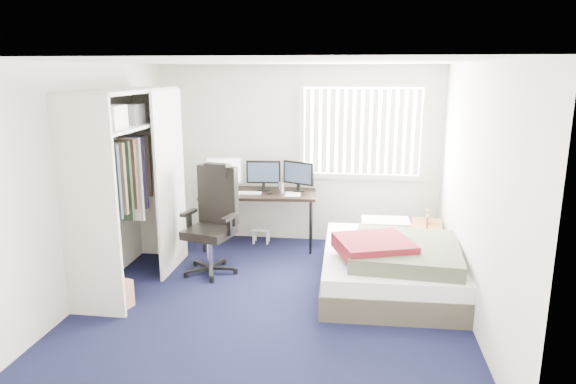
# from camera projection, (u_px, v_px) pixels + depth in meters

# --- Properties ---
(ground) EXTENTS (4.20, 4.20, 0.00)m
(ground) POSITION_uv_depth(u_px,v_px,m) (273.00, 300.00, 5.55)
(ground) COLOR black
(ground) RESTS_ON ground
(room_shell) EXTENTS (4.20, 4.20, 4.20)m
(room_shell) POSITION_uv_depth(u_px,v_px,m) (272.00, 162.00, 5.20)
(room_shell) COLOR silver
(room_shell) RESTS_ON ground
(window_assembly) EXTENTS (1.72, 0.09, 1.32)m
(window_assembly) POSITION_uv_depth(u_px,v_px,m) (362.00, 132.00, 7.03)
(window_assembly) COLOR white
(window_assembly) RESTS_ON ground
(closet) EXTENTS (0.64, 1.84, 2.22)m
(closet) POSITION_uv_depth(u_px,v_px,m) (129.00, 168.00, 5.72)
(closet) COLOR beige
(closet) RESTS_ON ground
(desk) EXTENTS (1.63, 0.86, 1.23)m
(desk) POSITION_uv_depth(u_px,v_px,m) (259.00, 190.00, 7.12)
(desk) COLOR black
(desk) RESTS_ON ground
(office_chair) EXTENTS (0.75, 0.75, 1.32)m
(office_chair) POSITION_uv_depth(u_px,v_px,m) (213.00, 231.00, 6.26)
(office_chair) COLOR black
(office_chair) RESTS_ON ground
(footstool) EXTENTS (0.27, 0.22, 0.22)m
(footstool) POSITION_uv_depth(u_px,v_px,m) (261.00, 231.00, 7.36)
(footstool) COLOR white
(footstool) RESTS_ON ground
(nightstand) EXTENTS (0.45, 0.77, 0.68)m
(nightstand) POSITION_uv_depth(u_px,v_px,m) (426.00, 230.00, 6.51)
(nightstand) COLOR brown
(nightstand) RESTS_ON ground
(bed) EXTENTS (1.55, 2.04, 0.66)m
(bed) POSITION_uv_depth(u_px,v_px,m) (390.00, 263.00, 5.83)
(bed) COLOR #423B30
(bed) RESTS_ON ground
(pine_box) EXTENTS (0.45, 0.39, 0.29)m
(pine_box) POSITION_uv_depth(u_px,v_px,m) (110.00, 295.00, 5.33)
(pine_box) COLOR tan
(pine_box) RESTS_ON ground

